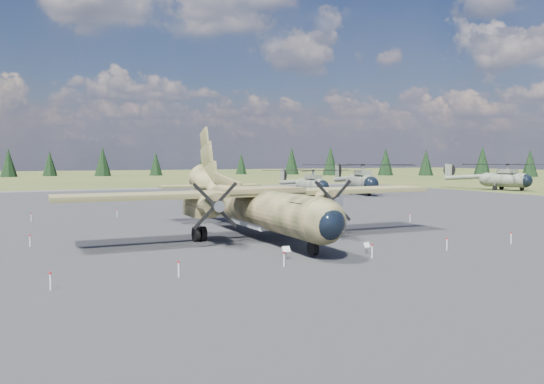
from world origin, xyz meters
name	(u,v)px	position (x,y,z in m)	size (l,w,h in m)	color
ground	(252,232)	(0.00, 0.00, 0.00)	(500.00, 500.00, 0.00)	brown
apron	(211,220)	(0.00, 10.00, 0.00)	(120.00, 120.00, 0.04)	#525357
transport_plane	(254,201)	(-0.81, -2.24, 2.77)	(29.22, 26.58, 9.65)	#33361D
helicopter_near	(312,177)	(26.60, 35.94, 3.02)	(17.42, 20.10, 4.25)	slate
helicopter_mid	(361,173)	(34.88, 33.63, 3.67)	(24.41, 25.61, 5.17)	slate
helicopter_far	(505,171)	(67.21, 32.26, 3.61)	(24.87, 25.64, 5.10)	slate
info_placard_left	(286,251)	(-2.90, -11.65, 0.53)	(0.53, 0.26, 0.80)	gray
info_placard_right	(367,246)	(2.47, -12.31, 0.51)	(0.52, 0.34, 0.76)	gray
barrier_fence	(247,227)	(-0.46, -0.08, 0.51)	(33.12, 29.62, 0.85)	silver
treeline	(284,171)	(5.76, 5.50, 4.82)	(338.81, 335.82, 10.92)	black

